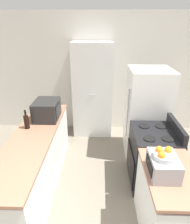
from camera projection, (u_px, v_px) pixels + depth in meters
The scene contains 10 objects.
wall_back at pixel (97, 75), 4.46m from camera, with size 7.00×0.06×2.60m.
counter_left at pixel (36, 162), 3.02m from camera, with size 0.60×2.39×0.89m.
counter_right at pixel (167, 205), 2.31m from camera, with size 0.60×0.94×0.89m.
pantry_cabinet at pixel (93, 91), 4.32m from camera, with size 0.84×0.51×2.02m.
stove at pixel (152, 157), 3.10m from camera, with size 0.66×0.77×1.05m.
refrigerator at pixel (146, 114), 3.68m from camera, with size 0.75×0.75×1.65m.
microwave at pixel (47, 110), 3.29m from camera, with size 0.39×0.48×0.31m.
wine_bottle at pixel (27, 122), 3.00m from camera, with size 0.08×0.08×0.30m.
toaster_oven at pixel (163, 166), 2.08m from camera, with size 0.29×0.38×0.21m.
fruit_bowl at pixel (164, 154), 2.02m from camera, with size 0.23×0.23×0.11m.
Camera 1 is at (0.09, -1.13, 2.35)m, focal length 32.00 mm.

